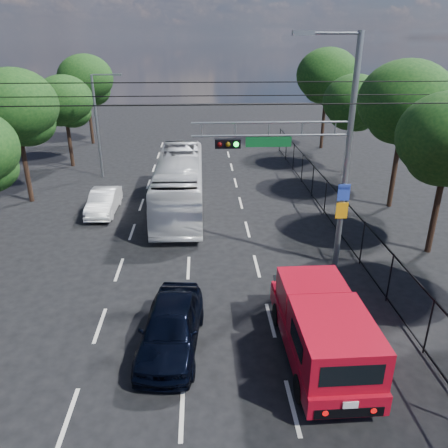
{
  "coord_description": "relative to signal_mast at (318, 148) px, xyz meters",
  "views": [
    {
      "loc": [
        0.66,
        -8.83,
        9.24
      ],
      "look_at": [
        1.46,
        6.23,
        2.8
      ],
      "focal_mm": 35.0,
      "sensor_mm": 36.0,
      "label": 1
    }
  ],
  "objects": [
    {
      "name": "navy_hatchback",
      "position": [
        -5.7,
        -5.27,
        -4.47
      ],
      "size": [
        2.26,
        4.7,
        1.55
      ],
      "primitive_type": "imported",
      "rotation": [
        0.0,
        0.0,
        -0.1
      ],
      "color": "black",
      "rests_on": "ground"
    },
    {
      "name": "fence_right",
      "position": [
        2.32,
        4.18,
        -4.21
      ],
      "size": [
        0.06,
        34.03,
        2.0
      ],
      "color": "black",
      "rests_on": "ground"
    },
    {
      "name": "red_pickup",
      "position": [
        -1.08,
        -6.07,
        -4.08
      ],
      "size": [
        2.26,
        5.92,
        2.18
      ],
      "color": "black",
      "rests_on": "ground"
    },
    {
      "name": "tree_left_e",
      "position": [
        -14.87,
        25.03,
        0.29
      ],
      "size": [
        4.92,
        4.92,
        7.99
      ],
      "color": "black",
      "rests_on": "ground"
    },
    {
      "name": "tree_right_d",
      "position": [
        6.13,
        14.03,
        -0.39
      ],
      "size": [
        4.32,
        4.32,
        7.02
      ],
      "color": "black",
      "rests_on": "ground"
    },
    {
      "name": "tree_left_c",
      "position": [
        -15.07,
        9.03,
        0.15
      ],
      "size": [
        4.8,
        4.8,
        7.8
      ],
      "color": "black",
      "rests_on": "ground"
    },
    {
      "name": "lane_markings",
      "position": [
        -5.28,
        6.01,
        -5.24
      ],
      "size": [
        6.12,
        38.0,
        0.01
      ],
      "color": "beige",
      "rests_on": "ground"
    },
    {
      "name": "utility_wires",
      "position": [
        -5.28,
        0.84,
        1.99
      ],
      "size": [
        22.0,
        5.04,
        0.74
      ],
      "color": "black",
      "rests_on": "ground"
    },
    {
      "name": "tree_left_d",
      "position": [
        -14.67,
        17.03,
        -0.52
      ],
      "size": [
        4.2,
        4.2,
        6.83
      ],
      "color": "black",
      "rests_on": "ground"
    },
    {
      "name": "tree_right_e",
      "position": [
        6.33,
        22.03,
        0.69
      ],
      "size": [
        5.28,
        5.28,
        8.58
      ],
      "color": "black",
      "rests_on": "ground"
    },
    {
      "name": "ground",
      "position": [
        -5.28,
        -7.99,
        -5.24
      ],
      "size": [
        120.0,
        120.0,
        0.0
      ],
      "primitive_type": "plane",
      "color": "black",
      "rests_on": "ground"
    },
    {
      "name": "streetlight_left",
      "position": [
        -11.62,
        14.01,
        -1.3
      ],
      "size": [
        2.09,
        0.22,
        7.08
      ],
      "color": "slate",
      "rests_on": "ground"
    },
    {
      "name": "white_bus",
      "position": [
        -5.9,
        7.38,
        -3.72
      ],
      "size": [
        2.59,
        10.95,
        3.05
      ],
      "primitive_type": "imported",
      "rotation": [
        0.0,
        0.0,
        -0.0
      ],
      "color": "silver",
      "rests_on": "ground"
    },
    {
      "name": "tree_right_c",
      "position": [
        6.53,
        7.03,
        0.49
      ],
      "size": [
        5.1,
        5.1,
        8.29
      ],
      "color": "black",
      "rests_on": "ground"
    },
    {
      "name": "white_van",
      "position": [
        -10.23,
        6.84,
        -4.58
      ],
      "size": [
        1.46,
        4.04,
        1.32
      ],
      "primitive_type": "imported",
      "rotation": [
        0.0,
        0.0,
        -0.01
      ],
      "color": "white",
      "rests_on": "ground"
    },
    {
      "name": "signal_mast",
      "position": [
        0.0,
        0.0,
        0.0
      ],
      "size": [
        6.43,
        0.39,
        9.5
      ],
      "color": "slate",
      "rests_on": "ground"
    }
  ]
}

